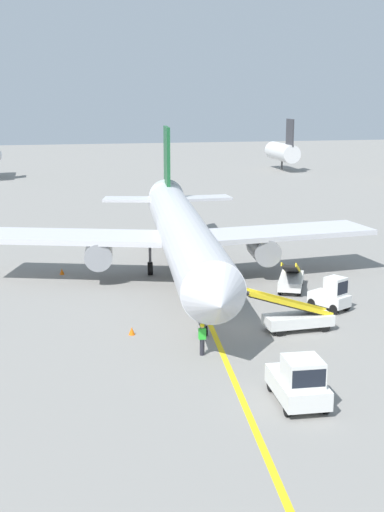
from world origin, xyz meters
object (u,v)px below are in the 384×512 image
(baggage_tug_near_wing, at_px, (331,295))
(belt_loader_aft_hold, at_px, (296,317))
(pushback_tug, at_px, (299,382))
(safety_cone_nose_left, at_px, (62,272))
(safety_cone_wingtip_left, at_px, (132,331))
(airliner, at_px, (182,232))
(belt_loader_forward_hold, at_px, (291,279))
(ground_crew_marshaller, at_px, (202,338))

(baggage_tug_near_wing, relative_size, belt_loader_aft_hold, 0.54)
(pushback_tug, distance_m, safety_cone_nose_left, 25.95)
(belt_loader_aft_hold, relative_size, safety_cone_wingtip_left, 11.52)
(baggage_tug_near_wing, relative_size, safety_cone_wingtip_left, 6.20)
(airliner, bearing_deg, safety_cone_wingtip_left, -114.71)
(belt_loader_forward_hold, distance_m, ground_crew_marshaller, 13.47)
(baggage_tug_near_wing, distance_m, belt_loader_aft_hold, 4.68)
(airliner, bearing_deg, baggage_tug_near_wing, -50.39)
(belt_loader_forward_hold, bearing_deg, ground_crew_marshaller, -129.34)
(baggage_tug_near_wing, bearing_deg, belt_loader_forward_hold, 100.62)
(baggage_tug_near_wing, bearing_deg, belt_loader_aft_hold, -137.43)
(belt_loader_forward_hold, bearing_deg, airliner, 146.65)
(belt_loader_forward_hold, xyz_separation_m, safety_cone_wingtip_left, (-11.62, -6.63, -0.56))
(baggage_tug_near_wing, distance_m, safety_cone_nose_left, 19.93)
(safety_cone_nose_left, bearing_deg, ground_crew_marshaller, -70.37)
(pushback_tug, bearing_deg, safety_cone_nose_left, 110.57)
(safety_cone_nose_left, bearing_deg, belt_loader_forward_hold, -26.59)
(pushback_tug, bearing_deg, belt_loader_aft_hold, 70.19)
(airliner, xyz_separation_m, belt_loader_aft_hold, (4.01, -12.17, -2.64))
(airliner, distance_m, pushback_tug, 21.30)
(belt_loader_aft_hold, height_order, safety_cone_nose_left, belt_loader_aft_hold)
(belt_loader_forward_hold, xyz_separation_m, ground_crew_marshaller, (-8.54, -10.42, 0.13))
(belt_loader_forward_hold, xyz_separation_m, safety_cone_nose_left, (-14.91, 7.46, -0.56))
(safety_cone_nose_left, bearing_deg, belt_loader_aft_hold, -51.10)
(belt_loader_forward_hold, height_order, belt_loader_aft_hold, same)
(belt_loader_forward_hold, height_order, safety_cone_nose_left, belt_loader_forward_hold)
(belt_loader_aft_hold, xyz_separation_m, safety_cone_nose_left, (-12.35, 15.30, -0.56))
(safety_cone_nose_left, relative_size, safety_cone_wingtip_left, 1.00)
(airliner, relative_size, safety_cone_nose_left, 80.32)
(airliner, bearing_deg, pushback_tug, -87.90)
(belt_loader_forward_hold, relative_size, safety_cone_wingtip_left, 11.55)
(pushback_tug, height_order, belt_loader_forward_hold, belt_loader_forward_hold)
(belt_loader_aft_hold, relative_size, ground_crew_marshaller, 2.98)
(belt_loader_aft_hold, distance_m, ground_crew_marshaller, 6.50)
(pushback_tug, relative_size, baggage_tug_near_wing, 1.35)
(airliner, distance_m, ground_crew_marshaller, 15.08)
(airliner, relative_size, baggage_tug_near_wing, 12.95)
(ground_crew_marshaller, distance_m, safety_cone_wingtip_left, 4.93)
(airliner, distance_m, baggage_tug_near_wing, 11.95)
(belt_loader_aft_hold, bearing_deg, safety_cone_wingtip_left, 172.37)
(airliner, height_order, belt_loader_forward_hold, airliner)
(baggage_tug_near_wing, height_order, belt_loader_aft_hold, belt_loader_aft_hold)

